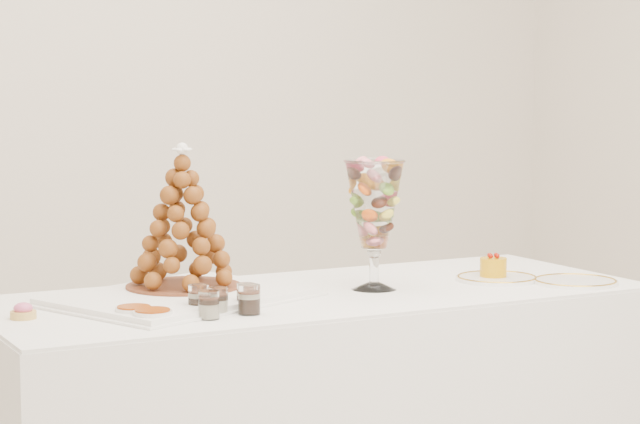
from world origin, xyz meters
TOP-DOWN VIEW (x-y plane):
  - buffet_table at (-0.01, 0.22)m, footprint 1.87×0.82m
  - lace_tray at (-0.40, 0.29)m, footprint 0.74×0.64m
  - macaron_vase at (0.15, 0.18)m, footprint 0.16×0.16m
  - cake_plate at (0.54, 0.13)m, footprint 0.24×0.24m
  - spare_plate at (0.70, -0.03)m, footprint 0.24×0.24m
  - pink_tart at (-0.83, 0.25)m, footprint 0.06×0.06m
  - verrine_a at (-0.42, 0.11)m, footprint 0.06×0.06m
  - verrine_b at (-0.39, 0.06)m, footprint 0.06×0.06m
  - verrine_c at (-0.30, 0.10)m, footprint 0.06×0.06m
  - verrine_d at (-0.44, 0.01)m, footprint 0.06×0.06m
  - verrine_e at (-0.33, 0.02)m, footprint 0.06×0.06m
  - ramekin_back at (-0.60, 0.11)m, footprint 0.09×0.09m
  - ramekin_front at (-0.58, 0.04)m, footprint 0.10×0.10m
  - croquembouche at (-0.35, 0.37)m, footprint 0.33×0.33m
  - mousse_cake at (0.54, 0.13)m, footprint 0.08×0.08m

SIDE VIEW (x-z plane):
  - buffet_table at x=-0.01m, z-range 0.00..0.70m
  - spare_plate at x=0.70m, z-range 0.70..0.71m
  - cake_plate at x=0.54m, z-range 0.70..0.71m
  - lace_tray at x=-0.40m, z-range 0.70..0.72m
  - ramekin_back at x=-0.60m, z-range 0.70..0.73m
  - ramekin_front at x=-0.58m, z-range 0.70..0.73m
  - pink_tart at x=-0.83m, z-range 0.70..0.74m
  - verrine_c at x=-0.30m, z-range 0.70..0.76m
  - verrine_b at x=-0.39m, z-range 0.70..0.77m
  - verrine_d at x=-0.44m, z-range 0.70..0.77m
  - verrine_a at x=-0.42m, z-range 0.70..0.77m
  - verrine_e at x=-0.33m, z-range 0.70..0.77m
  - mousse_cake at x=0.54m, z-range 0.70..0.77m
  - croquembouche at x=-0.35m, z-range 0.71..1.11m
  - macaron_vase at x=0.15m, z-range 0.75..1.11m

